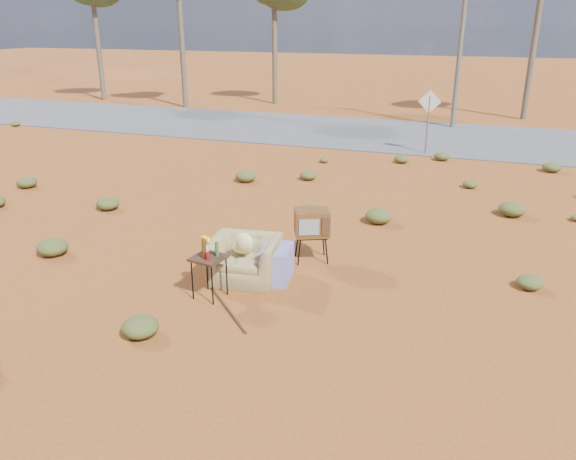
% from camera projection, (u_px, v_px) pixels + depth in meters
% --- Properties ---
extents(ground, '(140.00, 140.00, 0.00)m').
position_uv_depth(ground, '(254.00, 293.00, 9.71)').
color(ground, '#964E1E').
rests_on(ground, ground).
extents(highway, '(140.00, 7.00, 0.04)m').
position_uv_depth(highway, '(397.00, 135.00, 22.92)').
color(highway, '#565659').
rests_on(highway, ground).
extents(dirt_mound, '(26.00, 18.00, 2.00)m').
position_uv_depth(dirt_mound, '(89.00, 73.00, 49.12)').
color(dirt_mound, brown).
rests_on(dirt_mound, ground).
extents(armchair, '(1.48, 1.07, 1.05)m').
position_uv_depth(armchair, '(251.00, 254.00, 10.08)').
color(armchair, '#917E4F').
rests_on(armchair, ground).
extents(tv_unit, '(0.80, 0.73, 1.04)m').
position_uv_depth(tv_unit, '(312.00, 223.00, 10.77)').
color(tv_unit, black).
rests_on(tv_unit, ground).
extents(side_table, '(0.59, 0.59, 1.04)m').
position_uv_depth(side_table, '(208.00, 254.00, 9.36)').
color(side_table, '#392314').
rests_on(side_table, ground).
extents(rusty_bar, '(1.19, 1.21, 0.04)m').
position_uv_depth(rusty_bar, '(228.00, 309.00, 9.14)').
color(rusty_bar, '#532816').
rests_on(rusty_bar, ground).
extents(road_sign, '(0.78, 0.06, 2.19)m').
position_uv_depth(road_sign, '(429.00, 111.00, 19.28)').
color(road_sign, brown).
rests_on(road_sign, ground).
extents(utility_pole_center, '(1.40, 0.20, 8.00)m').
position_uv_depth(utility_pole_center, '(462.00, 27.00, 23.04)').
color(utility_pole_center, brown).
rests_on(utility_pole_center, ground).
extents(scrub_patch, '(17.49, 8.07, 0.33)m').
position_uv_depth(scrub_patch, '(292.00, 206.00, 13.81)').
color(scrub_patch, '#4D5424').
rests_on(scrub_patch, ground).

